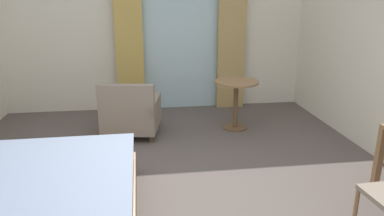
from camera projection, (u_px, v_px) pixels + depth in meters
The scene contains 8 objects.
ground at pixel (175, 207), 3.50m from camera, with size 5.80×6.99×0.10m, color #564C47.
wall_back at pixel (156, 36), 6.17m from camera, with size 5.40×0.12×2.54m, color silver.
balcony_glass_door at pixel (181, 45), 6.19m from camera, with size 1.31×0.02×2.24m, color silver.
curtain_panel_left at pixel (129, 46), 5.98m from camera, with size 0.46×0.10×2.25m, color tan.
curtain_panel_right at pixel (231, 44), 6.21m from camera, with size 0.48×0.10×2.25m, color tan.
bed at pixel (0, 199), 3.08m from camera, with size 2.25×1.72×1.01m.
armchair_by_window at pixel (131, 114), 5.10m from camera, with size 0.88×0.90×0.81m.
round_cafe_table at pixel (236, 94), 5.30m from camera, with size 0.65×0.65×0.74m.
Camera 1 is at (-0.25, -3.05, 1.91)m, focal length 33.53 mm.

